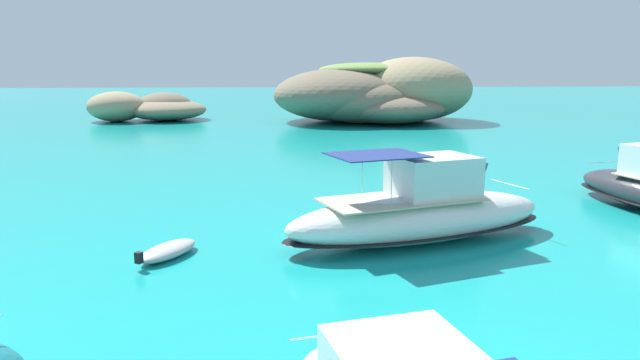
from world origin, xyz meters
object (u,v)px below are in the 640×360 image
islet_large (373,95)px  motorboat_white (421,213)px  islet_small (151,108)px  dinghy_tender (168,251)px

islet_large → motorboat_white: islet_large is taller
islet_large → islet_small: bearing=172.1°
motorboat_white → dinghy_tender: bearing=-173.1°
islet_large → islet_small: (-27.29, 3.79, -1.63)m
islet_small → dinghy_tender: islet_small is taller
islet_large → dinghy_tender: 53.51m
islet_large → dinghy_tender: (-16.34, -50.87, -2.96)m
islet_large → motorboat_white: 50.38m
islet_small → islet_large: bearing=-7.9°
islet_small → motorboat_white: bearing=-69.6°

